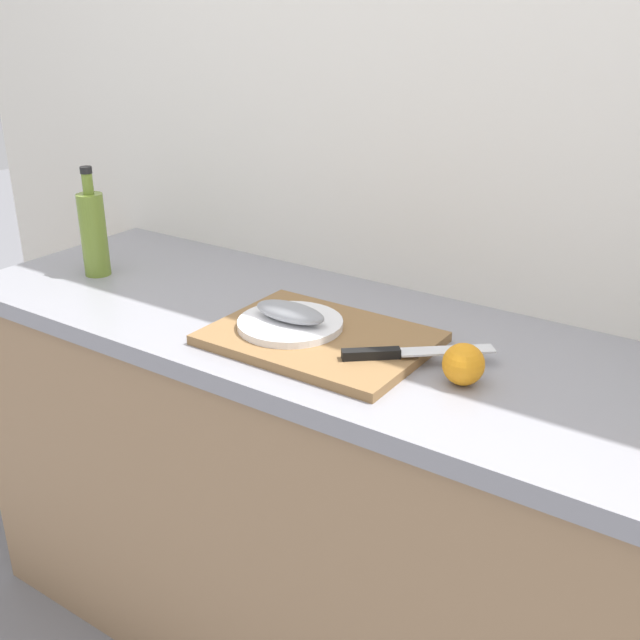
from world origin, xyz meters
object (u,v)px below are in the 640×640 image
at_px(fish_fillet, 290,312).
at_px(chef_knife, 399,353).
at_px(cutting_board, 320,338).
at_px(orange_0, 463,364).
at_px(white_plate, 290,324).
at_px(olive_oil_bottle, 93,232).

xyz_separation_m(fish_fillet, chef_knife, (0.25, 0.00, -0.02)).
relative_size(cutting_board, chef_knife, 1.80).
bearing_deg(orange_0, chef_knife, -177.81).
height_order(chef_knife, orange_0, orange_0).
bearing_deg(white_plate, fish_fillet, -90.00).
height_order(fish_fillet, chef_knife, fish_fillet).
bearing_deg(olive_oil_bottle, orange_0, -1.50).
height_order(white_plate, chef_knife, chef_knife).
xyz_separation_m(cutting_board, white_plate, (-0.07, -0.01, 0.02)).
bearing_deg(chef_knife, white_plate, 140.35).
height_order(cutting_board, fish_fillet, fish_fillet).
relative_size(white_plate, olive_oil_bottle, 0.80).
relative_size(olive_oil_bottle, orange_0, 3.53).
bearing_deg(cutting_board, white_plate, -174.64).
height_order(cutting_board, chef_knife, chef_knife).
relative_size(cutting_board, white_plate, 1.99).
distance_m(olive_oil_bottle, orange_0, 1.01).
xyz_separation_m(cutting_board, chef_knife, (0.18, -0.00, 0.02)).
relative_size(white_plate, chef_knife, 0.90).
distance_m(white_plate, olive_oil_bottle, 0.63).
bearing_deg(cutting_board, olive_oil_bottle, 177.80).
bearing_deg(olive_oil_bottle, fish_fillet, -3.04).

